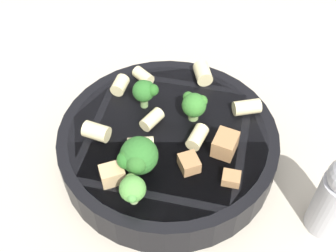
{
  "coord_description": "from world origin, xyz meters",
  "views": [
    {
      "loc": [
        0.23,
        0.16,
        0.37
      ],
      "look_at": [
        0.0,
        0.0,
        0.05
      ],
      "focal_mm": 45.0,
      "sensor_mm": 36.0,
      "label": 1
    }
  ],
  "objects_px": {
    "broccoli_floret_3": "(132,189)",
    "rigatoni_0": "(143,76)",
    "rigatoni_6": "(96,132)",
    "rigatoni_5": "(203,73)",
    "broccoli_floret_1": "(145,91)",
    "chicken_chunk_2": "(225,144)",
    "rigatoni_1": "(120,85)",
    "chicken_chunk_1": "(189,163)",
    "pasta_bowl": "(168,143)",
    "rigatoni_7": "(151,120)",
    "broccoli_floret_0": "(194,105)",
    "rigatoni_3": "(247,107)",
    "broccoli_floret_2": "(137,157)",
    "rigatoni_4": "(197,137)",
    "chicken_chunk_3": "(112,174)",
    "chicken_chunk_0": "(231,178)",
    "rigatoni_2": "(141,145)"
  },
  "relations": [
    {
      "from": "chicken_chunk_1",
      "to": "chicken_chunk_2",
      "type": "distance_m",
      "value": 0.04
    },
    {
      "from": "rigatoni_0",
      "to": "rigatoni_4",
      "type": "xyz_separation_m",
      "value": [
        0.04,
        0.1,
        0.0
      ]
    },
    {
      "from": "chicken_chunk_1",
      "to": "chicken_chunk_3",
      "type": "distance_m",
      "value": 0.07
    },
    {
      "from": "chicken_chunk_1",
      "to": "rigatoni_1",
      "type": "bearing_deg",
      "value": -110.19
    },
    {
      "from": "rigatoni_3",
      "to": "rigatoni_5",
      "type": "distance_m",
      "value": 0.07
    },
    {
      "from": "rigatoni_7",
      "to": "chicken_chunk_1",
      "type": "bearing_deg",
      "value": 69.14
    },
    {
      "from": "broccoli_floret_2",
      "to": "rigatoni_7",
      "type": "xyz_separation_m",
      "value": [
        -0.06,
        -0.03,
        -0.02
      ]
    },
    {
      "from": "rigatoni_2",
      "to": "chicken_chunk_3",
      "type": "xyz_separation_m",
      "value": [
        0.04,
        -0.0,
        0.0
      ]
    },
    {
      "from": "broccoli_floret_0",
      "to": "rigatoni_3",
      "type": "height_order",
      "value": "broccoli_floret_0"
    },
    {
      "from": "broccoli_floret_3",
      "to": "rigatoni_1",
      "type": "bearing_deg",
      "value": -135.74
    },
    {
      "from": "rigatoni_5",
      "to": "chicken_chunk_2",
      "type": "xyz_separation_m",
      "value": [
        0.08,
        0.07,
        0.0
      ]
    },
    {
      "from": "pasta_bowl",
      "to": "rigatoni_0",
      "type": "xyz_separation_m",
      "value": [
        -0.05,
        -0.07,
        0.02
      ]
    },
    {
      "from": "rigatoni_2",
      "to": "rigatoni_4",
      "type": "relative_size",
      "value": 1.01
    },
    {
      "from": "rigatoni_6",
      "to": "chicken_chunk_3",
      "type": "height_order",
      "value": "same"
    },
    {
      "from": "broccoli_floret_3",
      "to": "rigatoni_4",
      "type": "distance_m",
      "value": 0.09
    },
    {
      "from": "rigatoni_5",
      "to": "broccoli_floret_3",
      "type": "bearing_deg",
      "value": 11.71
    },
    {
      "from": "rigatoni_1",
      "to": "rigatoni_6",
      "type": "xyz_separation_m",
      "value": [
        0.07,
        0.02,
        0.0
      ]
    },
    {
      "from": "pasta_bowl",
      "to": "broccoli_floret_0",
      "type": "height_order",
      "value": "broccoli_floret_0"
    },
    {
      "from": "pasta_bowl",
      "to": "rigatoni_7",
      "type": "bearing_deg",
      "value": -87.93
    },
    {
      "from": "rigatoni_1",
      "to": "chicken_chunk_2",
      "type": "height_order",
      "value": "chicken_chunk_2"
    },
    {
      "from": "chicken_chunk_0",
      "to": "rigatoni_4",
      "type": "bearing_deg",
      "value": -113.16
    },
    {
      "from": "rigatoni_0",
      "to": "rigatoni_3",
      "type": "relative_size",
      "value": 0.83
    },
    {
      "from": "rigatoni_7",
      "to": "rigatoni_3",
      "type": "bearing_deg",
      "value": 135.04
    },
    {
      "from": "broccoli_floret_1",
      "to": "chicken_chunk_3",
      "type": "relative_size",
      "value": 1.55
    },
    {
      "from": "broccoli_floret_1",
      "to": "chicken_chunk_1",
      "type": "distance_m",
      "value": 0.09
    },
    {
      "from": "rigatoni_5",
      "to": "chicken_chunk_2",
      "type": "height_order",
      "value": "chicken_chunk_2"
    },
    {
      "from": "broccoli_floret_2",
      "to": "rigatoni_5",
      "type": "relative_size",
      "value": 1.61
    },
    {
      "from": "rigatoni_3",
      "to": "chicken_chunk_1",
      "type": "xyz_separation_m",
      "value": [
        0.1,
        -0.01,
        -0.0
      ]
    },
    {
      "from": "rigatoni_0",
      "to": "chicken_chunk_2",
      "type": "relative_size",
      "value": 0.93
    },
    {
      "from": "chicken_chunk_1",
      "to": "rigatoni_0",
      "type": "bearing_deg",
      "value": -123.25
    },
    {
      "from": "pasta_bowl",
      "to": "broccoli_floret_1",
      "type": "relative_size",
      "value": 6.72
    },
    {
      "from": "broccoli_floret_2",
      "to": "chicken_chunk_2",
      "type": "relative_size",
      "value": 1.6
    },
    {
      "from": "rigatoni_2",
      "to": "chicken_chunk_0",
      "type": "distance_m",
      "value": 0.09
    },
    {
      "from": "broccoli_floret_2",
      "to": "chicken_chunk_0",
      "type": "xyz_separation_m",
      "value": [
        -0.04,
        0.08,
        -0.02
      ]
    },
    {
      "from": "rigatoni_5",
      "to": "rigatoni_6",
      "type": "relative_size",
      "value": 0.98
    },
    {
      "from": "rigatoni_4",
      "to": "chicken_chunk_3",
      "type": "distance_m",
      "value": 0.09
    },
    {
      "from": "broccoli_floret_3",
      "to": "rigatoni_0",
      "type": "bearing_deg",
      "value": -145.63
    },
    {
      "from": "rigatoni_3",
      "to": "rigatoni_4",
      "type": "xyz_separation_m",
      "value": [
        0.06,
        -0.02,
        -0.0
      ]
    },
    {
      "from": "broccoli_floret_1",
      "to": "chicken_chunk_2",
      "type": "bearing_deg",
      "value": 87.39
    },
    {
      "from": "rigatoni_0",
      "to": "chicken_chunk_0",
      "type": "bearing_deg",
      "value": 67.29
    },
    {
      "from": "rigatoni_0",
      "to": "broccoli_floret_0",
      "type": "bearing_deg",
      "value": 79.07
    },
    {
      "from": "rigatoni_1",
      "to": "rigatoni_5",
      "type": "distance_m",
      "value": 0.09
    },
    {
      "from": "rigatoni_0",
      "to": "rigatoni_6",
      "type": "relative_size",
      "value": 0.92
    },
    {
      "from": "broccoli_floret_2",
      "to": "broccoli_floret_3",
      "type": "distance_m",
      "value": 0.03
    },
    {
      "from": "broccoli_floret_3",
      "to": "rigatoni_5",
      "type": "relative_size",
      "value": 1.25
    },
    {
      "from": "rigatoni_4",
      "to": "chicken_chunk_2",
      "type": "bearing_deg",
      "value": 102.34
    },
    {
      "from": "broccoli_floret_0",
      "to": "rigatoni_5",
      "type": "xyz_separation_m",
      "value": [
        -0.06,
        -0.02,
        -0.01
      ]
    },
    {
      "from": "broccoli_floret_3",
      "to": "chicken_chunk_3",
      "type": "bearing_deg",
      "value": -102.23
    },
    {
      "from": "pasta_bowl",
      "to": "rigatoni_6",
      "type": "xyz_separation_m",
      "value": [
        0.05,
        -0.06,
        0.03
      ]
    },
    {
      "from": "rigatoni_5",
      "to": "rigatoni_6",
      "type": "bearing_deg",
      "value": -16.75
    }
  ]
}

